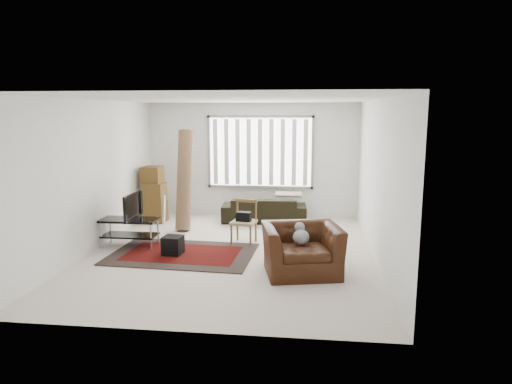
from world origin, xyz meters
The scene contains 11 objects.
room centered at (0.03, 0.51, 1.76)m, with size 6.00×6.02×2.71m.
persian_rug centered at (-0.84, -0.19, 0.01)m, with size 2.56×1.78×0.02m.
tv_stand centered at (-1.95, 0.19, 0.38)m, with size 1.05×0.47×0.53m.
tv centered at (-1.95, 0.19, 0.77)m, with size 0.85×0.11×0.49m, color black.
subwoofer centered at (-1.00, -0.24, 0.18)m, with size 0.32×0.32×0.32m, color black.
moving_boxes centered at (-2.15, 2.13, 0.59)m, with size 0.54×0.50×1.27m.
white_flatpack centered at (-2.10, 2.00, 0.32)m, with size 0.50×0.07×0.64m, color silver.
rolled_rug centered at (-1.27, 1.59, 1.06)m, with size 0.32×0.32×2.10m, color brown.
sofa centered at (0.35, 2.45, 0.37)m, with size 1.91×0.83×0.74m, color black.
side_chair centered at (0.14, 0.64, 0.46)m, with size 0.51×0.51×0.83m.
armchair centered at (1.26, -0.88, 0.43)m, with size 1.36×1.24×0.86m.
Camera 1 is at (1.34, -7.73, 2.47)m, focal length 32.00 mm.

